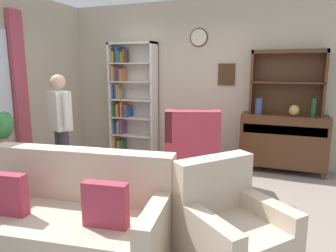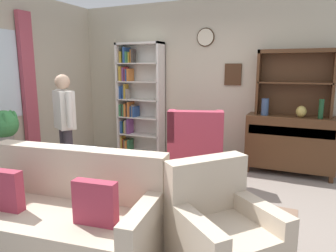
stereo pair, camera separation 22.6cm
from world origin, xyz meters
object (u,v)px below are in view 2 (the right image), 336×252
at_px(armchair_floral, 222,235).
at_px(potted_plant_small, 46,179).
at_px(vase_tall, 265,107).
at_px(sideboard_hutch, 295,73).
at_px(vase_round, 301,112).
at_px(wingback_chair, 195,153).
at_px(bottle_wine, 321,109).
at_px(person_reading, 65,122).
at_px(couch_floral, 62,218).
at_px(sideboard, 290,142).
at_px(potted_plant_large, 4,126).
at_px(bookshelf, 137,99).
at_px(plant_stand, 9,165).

height_order(armchair_floral, potted_plant_small, armchair_floral).
xyz_separation_m(vase_tall, potted_plant_small, (-2.57, -1.98, -0.89)).
relative_size(sideboard_hutch, vase_round, 6.47).
relative_size(wingback_chair, potted_plant_small, 3.71).
bearing_deg(bottle_wine, person_reading, -152.54).
height_order(couch_floral, person_reading, person_reading).
distance_m(vase_tall, wingback_chair, 1.31).
xyz_separation_m(sideboard_hutch, armchair_floral, (-0.38, -2.81, -1.27)).
bearing_deg(couch_floral, vase_tall, 65.29).
xyz_separation_m(sideboard, vase_tall, (-0.39, -0.08, 0.54)).
relative_size(couch_floral, potted_plant_large, 3.82).
bearing_deg(couch_floral, bookshelf, 107.70).
bearing_deg(person_reading, couch_floral, -49.85).
bearing_deg(bookshelf, bottle_wine, -3.14).
xyz_separation_m(bookshelf, sideboard_hutch, (2.76, 0.03, 0.50)).
distance_m(vase_tall, person_reading, 2.98).
bearing_deg(person_reading, sideboard, 31.89).
height_order(armchair_floral, wingback_chair, wingback_chair).
relative_size(sideboard_hutch, armchair_floral, 1.02).
bearing_deg(armchair_floral, bookshelf, 130.50).
distance_m(bookshelf, sideboard, 2.82).
xyz_separation_m(couch_floral, plant_stand, (-1.57, 0.73, 0.07)).
xyz_separation_m(couch_floral, armchair_floral, (1.38, 0.36, -0.02)).
bearing_deg(potted_plant_small, armchair_floral, -13.85).
bearing_deg(person_reading, potted_plant_large, -128.61).
xyz_separation_m(wingback_chair, person_reading, (-1.56, -1.00, 0.52)).
height_order(bottle_wine, couch_floral, bottle_wine).
xyz_separation_m(vase_round, potted_plant_small, (-3.09, -2.00, -0.84)).
xyz_separation_m(vase_round, bottle_wine, (0.26, -0.02, 0.06)).
xyz_separation_m(bottle_wine, potted_plant_small, (-3.35, -1.97, -0.90)).
bearing_deg(vase_round, person_reading, -150.20).
height_order(armchair_floral, person_reading, person_reading).
distance_m(bottle_wine, armchair_floral, 2.83).
height_order(sideboard_hutch, armchair_floral, sideboard_hutch).
bearing_deg(sideboard_hutch, bottle_wine, -26.96).
bearing_deg(potted_plant_large, sideboard_hutch, 36.64).
relative_size(vase_tall, vase_round, 1.53).
bearing_deg(plant_stand, sideboard_hutch, 36.15).
relative_size(bookshelf, wingback_chair, 2.00).
distance_m(vase_tall, armchair_floral, 2.73).
xyz_separation_m(sideboard, couch_floral, (-1.76, -3.06, -0.20)).
bearing_deg(potted_plant_large, sideboard, 35.40).
bearing_deg(sideboard_hutch, potted_plant_large, -143.36).
bearing_deg(person_reading, vase_round, 29.80).
bearing_deg(potted_plant_large, vase_round, 33.60).
height_order(bookshelf, vase_tall, bookshelf).
xyz_separation_m(couch_floral, person_reading, (-1.08, 1.29, 0.59)).
bearing_deg(wingback_chair, bookshelf, 150.05).
distance_m(sideboard_hutch, bottle_wine, 0.66).
distance_m(vase_tall, potted_plant_large, 3.70).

